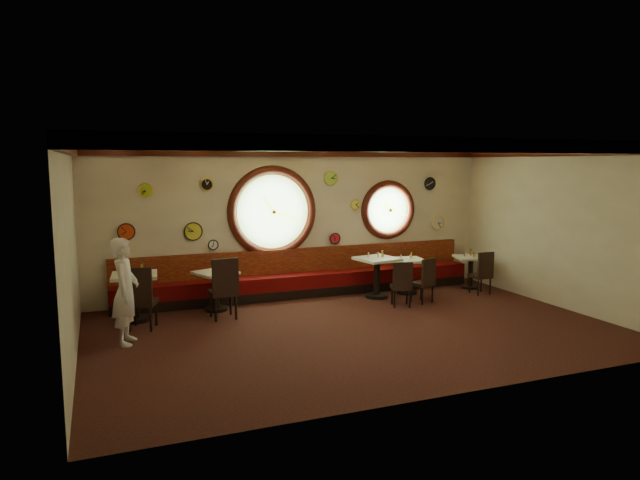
{
  "coord_description": "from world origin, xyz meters",
  "views": [
    {
      "loc": [
        -4.11,
        -8.75,
        2.91
      ],
      "look_at": [
        -0.36,
        0.8,
        1.5
      ],
      "focal_mm": 32.0,
      "sensor_mm": 36.0,
      "label": 1
    }
  ],
  "objects_px": {
    "condiment_b_bottle": "(218,267)",
    "table_a": "(135,291)",
    "table_c": "(377,272)",
    "table_d": "(407,272)",
    "condiment_e_bottle": "(471,252)",
    "chair_d": "(425,278)",
    "table_b": "(216,286)",
    "chair_b": "(224,284)",
    "condiment_c_pepper": "(378,255)",
    "table_e": "(471,268)",
    "condiment_a_salt": "(125,272)",
    "condiment_b_pepper": "(217,269)",
    "condiment_d_pepper": "(410,257)",
    "condiment_c_salt": "(368,255)",
    "condiment_a_pepper": "(137,272)",
    "condiment_e_pepper": "(473,254)",
    "waiter": "(125,291)",
    "condiment_c_bottle": "(383,254)",
    "chair_e": "(483,270)",
    "condiment_d_bottle": "(411,255)",
    "chair_a": "(140,294)",
    "condiment_e_salt": "(465,254)",
    "chair_c": "(402,281)",
    "condiment_a_bottle": "(142,268)",
    "condiment_d_salt": "(401,257)",
    "condiment_b_salt": "(213,269)"
  },
  "relations": [
    {
      "from": "chair_d",
      "to": "condiment_d_salt",
      "type": "height_order",
      "value": "chair_d"
    },
    {
      "from": "condiment_b_pepper",
      "to": "condiment_b_bottle",
      "type": "relative_size",
      "value": 0.72
    },
    {
      "from": "chair_e",
      "to": "condiment_d_bottle",
      "type": "relative_size",
      "value": 4.36
    },
    {
      "from": "chair_a",
      "to": "table_d",
      "type": "bearing_deg",
      "value": 27.06
    },
    {
      "from": "chair_a",
      "to": "condiment_d_pepper",
      "type": "relative_size",
      "value": 7.02
    },
    {
      "from": "condiment_c_pepper",
      "to": "table_e",
      "type": "bearing_deg",
      "value": 0.92
    },
    {
      "from": "condiment_e_bottle",
      "to": "table_c",
      "type": "bearing_deg",
      "value": -177.06
    },
    {
      "from": "table_b",
      "to": "chair_d",
      "type": "relative_size",
      "value": 1.57
    },
    {
      "from": "condiment_a_pepper",
      "to": "condiment_e_bottle",
      "type": "xyz_separation_m",
      "value": [
        7.43,
        0.17,
        -0.1
      ]
    },
    {
      "from": "condiment_c_pepper",
      "to": "condiment_e_pepper",
      "type": "distance_m",
      "value": 2.44
    },
    {
      "from": "condiment_e_pepper",
      "to": "condiment_a_pepper",
      "type": "bearing_deg",
      "value": 179.99
    },
    {
      "from": "condiment_b_salt",
      "to": "condiment_b_bottle",
      "type": "relative_size",
      "value": 0.73
    },
    {
      "from": "condiment_e_pepper",
      "to": "waiter",
      "type": "xyz_separation_m",
      "value": [
        -7.65,
        -1.31,
        0.06
      ]
    },
    {
      "from": "condiment_c_pepper",
      "to": "table_a",
      "type": "bearing_deg",
      "value": -179.88
    },
    {
      "from": "condiment_d_bottle",
      "to": "chair_c",
      "type": "bearing_deg",
      "value": -127.78
    },
    {
      "from": "table_d",
      "to": "condiment_e_bottle",
      "type": "bearing_deg",
      "value": 1.32
    },
    {
      "from": "table_e",
      "to": "condiment_e_pepper",
      "type": "bearing_deg",
      "value": -79.03
    },
    {
      "from": "chair_d",
      "to": "condiment_c_bottle",
      "type": "relative_size",
      "value": 4.0
    },
    {
      "from": "condiment_b_bottle",
      "to": "table_a",
      "type": "bearing_deg",
      "value": -171.44
    },
    {
      "from": "chair_e",
      "to": "waiter",
      "type": "height_order",
      "value": "waiter"
    },
    {
      "from": "table_a",
      "to": "condiment_a_pepper",
      "type": "bearing_deg",
      "value": -16.44
    },
    {
      "from": "chair_d",
      "to": "condiment_d_bottle",
      "type": "height_order",
      "value": "chair_d"
    },
    {
      "from": "table_b",
      "to": "chair_b",
      "type": "height_order",
      "value": "chair_b"
    },
    {
      "from": "table_b",
      "to": "condiment_c_salt",
      "type": "relative_size",
      "value": 8.5
    },
    {
      "from": "table_e",
      "to": "chair_d",
      "type": "bearing_deg",
      "value": -154.19
    },
    {
      "from": "chair_b",
      "to": "waiter",
      "type": "bearing_deg",
      "value": -157.38
    },
    {
      "from": "condiment_d_pepper",
      "to": "condiment_c_salt",
      "type": "bearing_deg",
      "value": 175.12
    },
    {
      "from": "table_d",
      "to": "chair_a",
      "type": "relative_size",
      "value": 1.16
    },
    {
      "from": "table_e",
      "to": "condiment_d_pepper",
      "type": "xyz_separation_m",
      "value": [
        -1.61,
        0.01,
        0.36
      ]
    },
    {
      "from": "condiment_b_bottle",
      "to": "condiment_e_bottle",
      "type": "relative_size",
      "value": 0.86
    },
    {
      "from": "table_e",
      "to": "condiment_a_salt",
      "type": "height_order",
      "value": "condiment_a_salt"
    },
    {
      "from": "table_c",
      "to": "condiment_d_pepper",
      "type": "relative_size",
      "value": 9.32
    },
    {
      "from": "chair_c",
      "to": "condiment_d_pepper",
      "type": "height_order",
      "value": "chair_c"
    },
    {
      "from": "table_d",
      "to": "chair_b",
      "type": "distance_m",
      "value": 4.28
    },
    {
      "from": "chair_b",
      "to": "condiment_b_bottle",
      "type": "xyz_separation_m",
      "value": [
        0.04,
        0.74,
        0.19
      ]
    },
    {
      "from": "condiment_e_salt",
      "to": "condiment_c_salt",
      "type": "bearing_deg",
      "value": 179.39
    },
    {
      "from": "chair_d",
      "to": "condiment_b_pepper",
      "type": "distance_m",
      "value": 4.25
    },
    {
      "from": "condiment_e_salt",
      "to": "chair_d",
      "type": "bearing_deg",
      "value": -150.6
    },
    {
      "from": "condiment_e_bottle",
      "to": "waiter",
      "type": "relative_size",
      "value": 0.09
    },
    {
      "from": "condiment_d_bottle",
      "to": "waiter",
      "type": "relative_size",
      "value": 0.08
    },
    {
      "from": "condiment_c_bottle",
      "to": "chair_a",
      "type": "bearing_deg",
      "value": -172.15
    },
    {
      "from": "condiment_a_salt",
      "to": "condiment_c_bottle",
      "type": "height_order",
      "value": "condiment_c_bottle"
    },
    {
      "from": "condiment_a_bottle",
      "to": "condiment_b_bottle",
      "type": "distance_m",
      "value": 1.45
    },
    {
      "from": "table_c",
      "to": "condiment_b_bottle",
      "type": "relative_size",
      "value": 6.65
    },
    {
      "from": "table_a",
      "to": "table_e",
      "type": "distance_m",
      "value": 7.42
    },
    {
      "from": "chair_b",
      "to": "condiment_c_pepper",
      "type": "bearing_deg",
      "value": 5.89
    },
    {
      "from": "chair_e",
      "to": "condiment_e_pepper",
      "type": "bearing_deg",
      "value": 73.68
    },
    {
      "from": "chair_d",
      "to": "condiment_e_salt",
      "type": "height_order",
      "value": "chair_d"
    },
    {
      "from": "chair_d",
      "to": "table_b",
      "type": "bearing_deg",
      "value": 148.92
    },
    {
      "from": "table_a",
      "to": "condiment_d_salt",
      "type": "bearing_deg",
      "value": 1.68
    }
  ]
}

